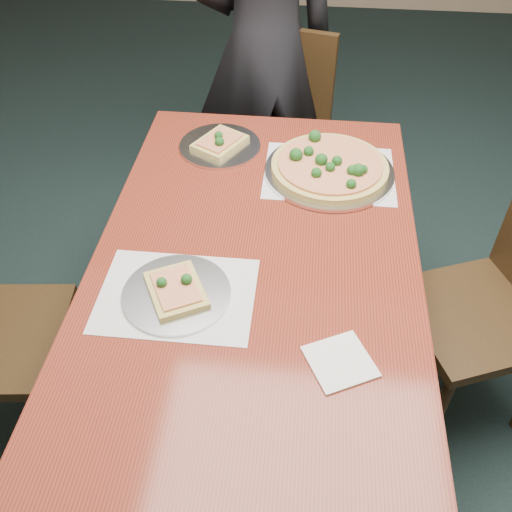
# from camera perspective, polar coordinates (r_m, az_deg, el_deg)

# --- Properties ---
(ground) EXTENTS (8.00, 8.00, 0.00)m
(ground) POSITION_cam_1_polar(r_m,az_deg,el_deg) (2.13, 5.67, -16.11)
(ground) COLOR black
(ground) RESTS_ON ground
(dining_table) EXTENTS (0.90, 1.50, 0.75)m
(dining_table) POSITION_cam_1_polar(r_m,az_deg,el_deg) (1.64, 0.00, -2.32)
(dining_table) COLOR #5F1C13
(dining_table) RESTS_ON ground
(chair_far) EXTENTS (0.51, 0.51, 0.91)m
(chair_far) POSITION_cam_1_polar(r_m,az_deg,el_deg) (2.57, 2.17, 12.78)
(chair_far) COLOR black
(chair_far) RESTS_ON ground
(chair_right) EXTENTS (0.55, 0.55, 0.91)m
(chair_right) POSITION_cam_1_polar(r_m,az_deg,el_deg) (1.94, 23.52, -3.83)
(chair_right) COLOR black
(chair_right) RESTS_ON ground
(diner) EXTENTS (0.73, 0.61, 1.71)m
(diner) POSITION_cam_1_polar(r_m,az_deg,el_deg) (2.48, 0.83, 20.28)
(diner) COLOR black
(diner) RESTS_ON ground
(placemat_main) EXTENTS (0.42, 0.32, 0.00)m
(placemat_main) POSITION_cam_1_polar(r_m,az_deg,el_deg) (1.89, 7.32, 8.25)
(placemat_main) COLOR white
(placemat_main) RESTS_ON dining_table
(placemat_near) EXTENTS (0.40, 0.30, 0.00)m
(placemat_near) POSITION_cam_1_polar(r_m,az_deg,el_deg) (1.48, -7.92, -3.89)
(placemat_near) COLOR white
(placemat_near) RESTS_ON dining_table
(pizza_pan) EXTENTS (0.42, 0.42, 0.07)m
(pizza_pan) POSITION_cam_1_polar(r_m,az_deg,el_deg) (1.88, 7.34, 8.80)
(pizza_pan) COLOR silver
(pizza_pan) RESTS_ON dining_table
(slice_plate_near) EXTENTS (0.28, 0.28, 0.06)m
(slice_plate_near) POSITION_cam_1_polar(r_m,az_deg,el_deg) (1.48, -7.97, -3.55)
(slice_plate_near) COLOR silver
(slice_plate_near) RESTS_ON dining_table
(slice_plate_far) EXTENTS (0.28, 0.28, 0.06)m
(slice_plate_far) POSITION_cam_1_polar(r_m,az_deg,el_deg) (2.00, -3.63, 11.10)
(slice_plate_far) COLOR silver
(slice_plate_far) RESTS_ON dining_table
(napkin) EXTENTS (0.19, 0.19, 0.01)m
(napkin) POSITION_cam_1_polar(r_m,az_deg,el_deg) (1.35, 8.40, -10.41)
(napkin) COLOR white
(napkin) RESTS_ON dining_table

